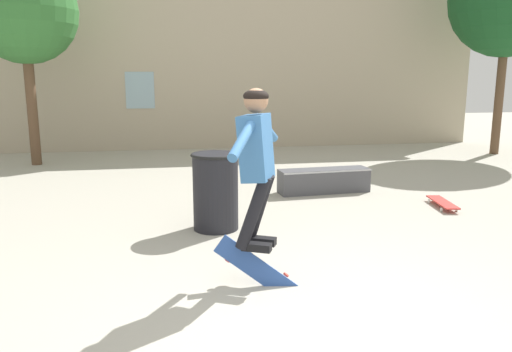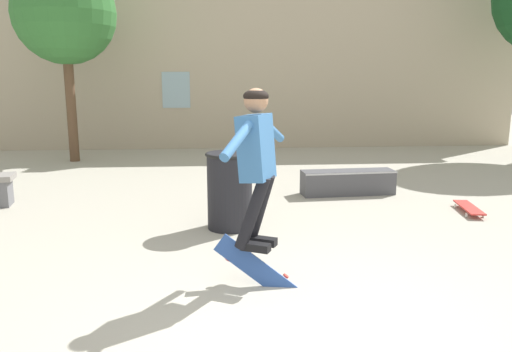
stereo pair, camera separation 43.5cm
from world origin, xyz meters
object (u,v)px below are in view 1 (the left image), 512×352
object	(u,v)px
trash_bin	(216,190)
skateboard_flipping	(257,269)
tree_left	(24,11)
skate_ledge	(324,181)
skater	(256,155)
skateboard_resting	(443,202)

from	to	relation	value
trash_bin	skateboard_flipping	bearing A→B (deg)	-83.69
tree_left	skate_ledge	xyz separation A→B (m)	(5.24, -3.57, -2.95)
skater	skateboard_flipping	xyz separation A→B (m)	(-0.00, -0.05, -1.03)
tree_left	skater	xyz separation A→B (m)	(3.52, -6.95, -1.95)
tree_left	skateboard_flipping	xyz separation A→B (m)	(3.52, -6.99, -2.98)
tree_left	trash_bin	bearing A→B (deg)	-57.57
skater	tree_left	bearing A→B (deg)	143.04
skate_ledge	skater	size ratio (longest dim) A/B	1.06
skateboard_resting	skateboard_flipping	bearing A→B (deg)	134.35
skateboard_resting	skater	bearing A→B (deg)	133.76
tree_left	trash_bin	distance (m)	6.74
tree_left	skateboard_resting	bearing A→B (deg)	-35.65
skater	skateboard_resting	bearing A→B (deg)	61.08
skate_ledge	skater	distance (m)	3.92
skate_ledge	skateboard_flipping	bearing A→B (deg)	-121.08
tree_left	skateboard_resting	size ratio (longest dim) A/B	5.30
skateboard_flipping	skateboard_resting	xyz separation A→B (m)	(3.12, 2.23, -0.09)
tree_left	skateboard_resting	world-z (taller)	tree_left
skate_ledge	tree_left	bearing A→B (deg)	141.37
tree_left	skater	size ratio (longest dim) A/B	2.99
trash_bin	skateboard_resting	bearing A→B (deg)	8.00
skate_ledge	trash_bin	xyz separation A→B (m)	(-1.92, -1.67, 0.30)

